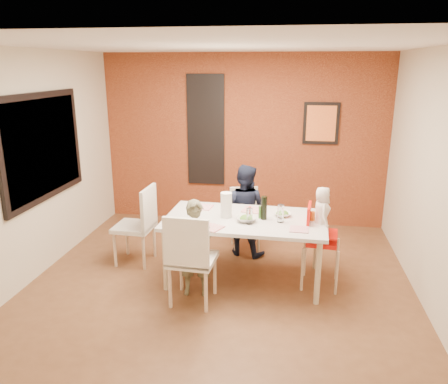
% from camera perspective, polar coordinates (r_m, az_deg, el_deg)
% --- Properties ---
extents(ground, '(4.50, 4.50, 0.00)m').
position_cam_1_polar(ground, '(5.33, -0.52, -11.82)').
color(ground, brown).
rests_on(ground, ground).
extents(ceiling, '(4.50, 4.50, 0.02)m').
position_cam_1_polar(ceiling, '(4.70, -0.61, 18.62)').
color(ceiling, white).
rests_on(ceiling, wall_back).
extents(wall_back, '(4.50, 0.02, 2.70)m').
position_cam_1_polar(wall_back, '(7.02, 2.52, 6.76)').
color(wall_back, beige).
rests_on(wall_back, ground).
extents(wall_front, '(4.50, 0.02, 2.70)m').
position_cam_1_polar(wall_front, '(2.76, -8.44, -8.67)').
color(wall_front, beige).
rests_on(wall_front, ground).
extents(wall_left, '(0.02, 4.50, 2.70)m').
position_cam_1_polar(wall_left, '(5.66, -23.68, 3.08)').
color(wall_left, beige).
rests_on(wall_left, ground).
extents(wall_right, '(0.02, 4.50, 2.70)m').
position_cam_1_polar(wall_right, '(4.99, 25.82, 1.22)').
color(wall_right, beige).
rests_on(wall_right, ground).
extents(brick_accent_wall, '(4.50, 0.02, 2.70)m').
position_cam_1_polar(brick_accent_wall, '(7.00, 2.50, 6.73)').
color(brick_accent_wall, maroon).
rests_on(brick_accent_wall, ground).
extents(picture_window_frame, '(0.05, 1.70, 1.30)m').
position_cam_1_polar(picture_window_frame, '(5.77, -22.61, 5.47)').
color(picture_window_frame, black).
rests_on(picture_window_frame, wall_left).
extents(picture_window_pane, '(0.02, 1.55, 1.15)m').
position_cam_1_polar(picture_window_pane, '(5.76, -22.48, 5.47)').
color(picture_window_pane, black).
rests_on(picture_window_pane, wall_left).
extents(glassblock_strip, '(0.55, 0.03, 1.70)m').
position_cam_1_polar(glassblock_strip, '(7.06, -2.39, 8.04)').
color(glassblock_strip, silver).
rests_on(glassblock_strip, wall_back).
extents(glassblock_surround, '(0.60, 0.03, 1.76)m').
position_cam_1_polar(glassblock_surround, '(7.05, -2.40, 8.04)').
color(glassblock_surround, black).
rests_on(glassblock_surround, wall_back).
extents(art_print_frame, '(0.54, 0.03, 0.64)m').
position_cam_1_polar(art_print_frame, '(6.91, 12.56, 8.75)').
color(art_print_frame, black).
rests_on(art_print_frame, wall_back).
extents(art_print_canvas, '(0.44, 0.01, 0.54)m').
position_cam_1_polar(art_print_canvas, '(6.89, 12.57, 8.73)').
color(art_print_canvas, orange).
rests_on(art_print_canvas, wall_back).
extents(dining_table, '(1.90, 1.09, 0.78)m').
position_cam_1_polar(dining_table, '(5.15, 2.78, -4.15)').
color(dining_table, silver).
rests_on(dining_table, ground).
extents(chair_near, '(0.51, 0.51, 1.04)m').
position_cam_1_polar(chair_near, '(4.65, -4.47, -8.26)').
color(chair_near, white).
rests_on(chair_near, ground).
extents(chair_far, '(0.49, 0.49, 0.86)m').
position_cam_1_polar(chair_far, '(6.16, 2.71, -2.97)').
color(chair_far, white).
rests_on(chair_far, ground).
extents(chair_left, '(0.49, 0.49, 1.03)m').
position_cam_1_polar(chair_left, '(5.73, -10.87, -3.74)').
color(chair_left, silver).
rests_on(chair_left, ground).
extents(high_chair, '(0.45, 0.45, 0.98)m').
position_cam_1_polar(high_chair, '(5.17, 12.15, -5.88)').
color(high_chair, red).
rests_on(high_chair, ground).
extents(child_near, '(0.43, 0.31, 1.11)m').
position_cam_1_polar(child_near, '(4.88, -3.72, -7.35)').
color(child_near, brown).
rests_on(child_near, ground).
extents(child_far, '(0.72, 0.63, 1.25)m').
position_cam_1_polar(child_far, '(5.89, 2.67, -2.37)').
color(child_far, black).
rests_on(child_far, ground).
extents(toddler, '(0.24, 0.33, 0.62)m').
position_cam_1_polar(toddler, '(5.07, 12.64, -2.77)').
color(toddler, silver).
rests_on(toddler, high_chair).
extents(plate_near_left, '(0.30, 0.30, 0.01)m').
position_cam_1_polar(plate_near_left, '(4.82, -1.67, -4.66)').
color(plate_near_left, silver).
rests_on(plate_near_left, dining_table).
extents(plate_far_mid, '(0.28, 0.28, 0.01)m').
position_cam_1_polar(plate_far_mid, '(5.40, 3.81, -2.35)').
color(plate_far_mid, white).
rests_on(plate_far_mid, dining_table).
extents(plate_near_right, '(0.21, 0.21, 0.01)m').
position_cam_1_polar(plate_near_right, '(4.84, 9.78, -4.83)').
color(plate_near_right, white).
rests_on(plate_near_right, dining_table).
extents(plate_far_left, '(0.25, 0.25, 0.01)m').
position_cam_1_polar(plate_far_left, '(5.51, -2.77, -1.97)').
color(plate_far_left, white).
rests_on(plate_far_left, dining_table).
extents(salad_bowl_a, '(0.27, 0.27, 0.06)m').
position_cam_1_polar(salad_bowl_a, '(5.02, 2.92, -3.53)').
color(salad_bowl_a, silver).
rests_on(salad_bowl_a, dining_table).
extents(salad_bowl_b, '(0.24, 0.24, 0.05)m').
position_cam_1_polar(salad_bowl_b, '(5.23, 7.63, -2.89)').
color(salad_bowl_b, white).
rests_on(salad_bowl_b, dining_table).
extents(wine_bottle, '(0.07, 0.07, 0.28)m').
position_cam_1_polar(wine_bottle, '(5.07, 5.24, -2.08)').
color(wine_bottle, black).
rests_on(wine_bottle, dining_table).
extents(wine_glass_a, '(0.07, 0.07, 0.19)m').
position_cam_1_polar(wine_glass_a, '(4.91, 3.35, -3.18)').
color(wine_glass_a, white).
rests_on(wine_glass_a, dining_table).
extents(wine_glass_b, '(0.07, 0.07, 0.21)m').
position_cam_1_polar(wine_glass_b, '(5.01, 7.41, -2.80)').
color(wine_glass_b, white).
rests_on(wine_glass_b, dining_table).
extents(paper_towel_roll, '(0.13, 0.13, 0.30)m').
position_cam_1_polar(paper_towel_roll, '(5.12, 0.30, -1.70)').
color(paper_towel_roll, white).
rests_on(paper_towel_roll, dining_table).
extents(condiment_red, '(0.03, 0.03, 0.13)m').
position_cam_1_polar(condiment_red, '(5.14, 3.40, -2.62)').
color(condiment_red, red).
rests_on(condiment_red, dining_table).
extents(condiment_green, '(0.04, 0.04, 0.15)m').
position_cam_1_polar(condiment_green, '(5.11, 4.74, -2.64)').
color(condiment_green, '#3C7C29').
rests_on(condiment_green, dining_table).
extents(condiment_brown, '(0.03, 0.03, 0.12)m').
position_cam_1_polar(condiment_brown, '(5.11, 3.10, -2.77)').
color(condiment_brown, brown).
rests_on(condiment_brown, dining_table).
extents(sippy_cup, '(0.06, 0.06, 0.10)m').
position_cam_1_polar(sippy_cup, '(5.14, 11.48, -3.09)').
color(sippy_cup, orange).
rests_on(sippy_cup, dining_table).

